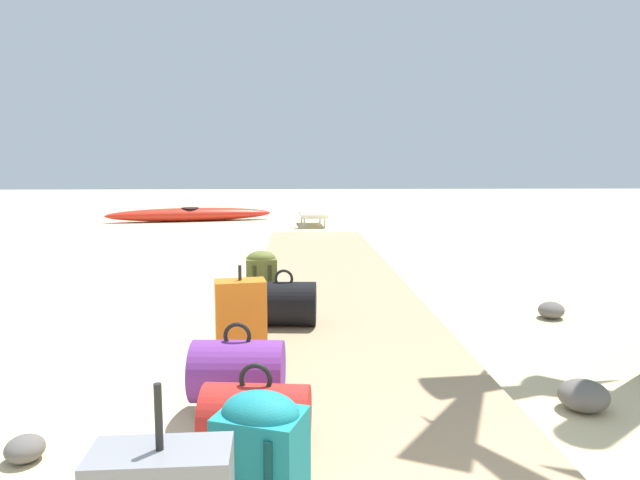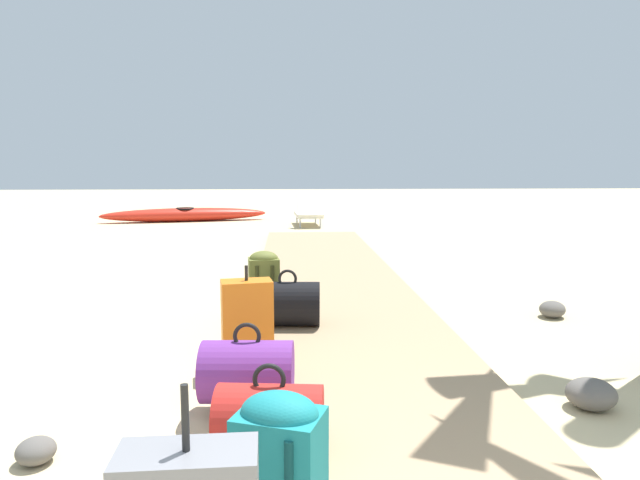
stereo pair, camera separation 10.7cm
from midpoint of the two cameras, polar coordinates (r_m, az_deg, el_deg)
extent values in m
plane|color=#CCB789|center=(5.65, 1.45, -7.67)|extent=(60.00, 60.00, 0.00)
cube|color=tan|center=(6.70, 0.70, -4.92)|extent=(1.79, 10.92, 0.08)
cylinder|color=red|center=(2.97, -6.04, -16.98)|extent=(0.55, 0.38, 0.33)
torus|color=black|center=(2.90, -6.09, -13.49)|extent=(0.17, 0.04, 0.16)
cylinder|color=#6B2D84|center=(3.52, -8.01, -12.69)|extent=(0.56, 0.40, 0.37)
torus|color=black|center=(3.45, -8.08, -9.36)|extent=(0.17, 0.03, 0.16)
cylinder|color=black|center=(5.08, -3.79, -6.27)|extent=(0.58, 0.42, 0.38)
torus|color=black|center=(5.03, -3.81, -3.82)|extent=(0.17, 0.03, 0.16)
cube|color=olive|center=(5.61, -6.07, -4.35)|extent=(0.31, 0.27, 0.50)
ellipsoid|color=olive|center=(5.56, -6.11, -1.81)|extent=(0.30, 0.26, 0.14)
cylinder|color=#333516|center=(5.49, -6.75, -4.63)|extent=(0.04, 0.04, 0.40)
cylinder|color=#333516|center=(5.50, -5.24, -4.59)|extent=(0.04, 0.04, 0.40)
cylinder|color=black|center=(1.87, -14.76, -16.54)|extent=(0.02, 0.02, 0.21)
cube|color=orange|center=(4.19, -7.90, -7.87)|extent=(0.39, 0.27, 0.58)
cylinder|color=black|center=(4.11, -7.99, -3.23)|extent=(0.02, 0.02, 0.11)
cube|color=#197A7F|center=(2.46, -5.28, -21.16)|extent=(0.40, 0.35, 0.43)
ellipsoid|color=#197A7F|center=(2.36, -5.35, -16.59)|extent=(0.38, 0.33, 0.17)
cylinder|color=#0C3D3F|center=(2.39, -8.47, -22.13)|extent=(0.05, 0.05, 0.34)
cube|color=white|center=(14.22, -1.38, 2.51)|extent=(0.67, 1.43, 0.08)
cube|color=white|center=(13.61, -1.18, 3.47)|extent=(0.62, 0.51, 0.51)
cylinder|color=silver|center=(14.77, -2.49, 2.10)|extent=(0.04, 0.04, 0.22)
cylinder|color=silver|center=(14.81, -0.64, 2.12)|extent=(0.04, 0.04, 0.22)
cylinder|color=silver|center=(13.66, -2.19, 1.67)|extent=(0.04, 0.04, 0.22)
cylinder|color=silver|center=(13.70, -0.18, 1.69)|extent=(0.04, 0.04, 0.22)
ellipsoid|color=red|center=(15.61, -13.30, 2.44)|extent=(4.30, 1.55, 0.35)
torus|color=black|center=(15.60, -13.32, 3.01)|extent=(0.59, 0.59, 0.05)
ellipsoid|color=#5B5651|center=(3.38, -26.98, -17.97)|extent=(0.22, 0.23, 0.13)
ellipsoid|color=#5B5651|center=(3.96, 24.37, -13.61)|extent=(0.31, 0.30, 0.19)
ellipsoid|color=#5B5651|center=(6.08, 21.39, -6.35)|extent=(0.36, 0.37, 0.16)
camera|label=1|loc=(0.05, 89.57, 0.06)|focal=32.58mm
camera|label=2|loc=(0.05, -90.43, -0.06)|focal=32.58mm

